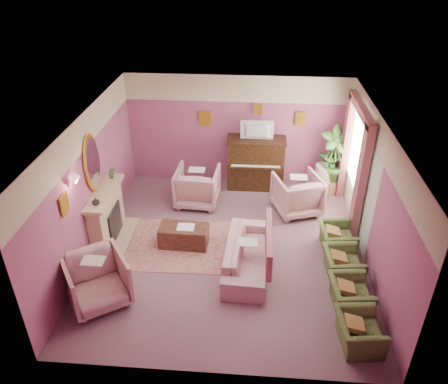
# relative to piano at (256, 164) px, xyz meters

# --- Properties ---
(floor) EXTENTS (5.50, 6.00, 0.01)m
(floor) POSITION_rel_piano_xyz_m (-0.50, -2.68, -0.65)
(floor) COLOR #7A545E
(floor) RESTS_ON ground
(ceiling) EXTENTS (5.50, 6.00, 0.01)m
(ceiling) POSITION_rel_piano_xyz_m (-0.50, -2.68, 2.15)
(ceiling) COLOR silver
(ceiling) RESTS_ON wall_back
(wall_back) EXTENTS (5.50, 0.02, 2.80)m
(wall_back) POSITION_rel_piano_xyz_m (-0.50, 0.32, 0.75)
(wall_back) COLOR #7D456A
(wall_back) RESTS_ON floor
(wall_front) EXTENTS (5.50, 0.02, 2.80)m
(wall_front) POSITION_rel_piano_xyz_m (-0.50, -5.68, 0.75)
(wall_front) COLOR #7D456A
(wall_front) RESTS_ON floor
(wall_left) EXTENTS (0.02, 6.00, 2.80)m
(wall_left) POSITION_rel_piano_xyz_m (-3.25, -2.68, 0.75)
(wall_left) COLOR #7D456A
(wall_left) RESTS_ON floor
(wall_right) EXTENTS (0.02, 6.00, 2.80)m
(wall_right) POSITION_rel_piano_xyz_m (2.25, -2.68, 0.75)
(wall_right) COLOR #7D456A
(wall_right) RESTS_ON floor
(picture_rail_band) EXTENTS (5.50, 0.01, 0.65)m
(picture_rail_band) POSITION_rel_piano_xyz_m (-0.50, 0.31, 1.82)
(picture_rail_band) COLOR beige
(picture_rail_band) RESTS_ON wall_back
(stripe_panel) EXTENTS (0.01, 3.00, 2.15)m
(stripe_panel) POSITION_rel_piano_xyz_m (2.23, -1.38, 0.42)
(stripe_panel) COLOR beige
(stripe_panel) RESTS_ON wall_right
(fireplace_surround) EXTENTS (0.30, 1.40, 1.10)m
(fireplace_surround) POSITION_rel_piano_xyz_m (-3.09, -2.48, -0.10)
(fireplace_surround) COLOR tan
(fireplace_surround) RESTS_ON floor
(fireplace_inset) EXTENTS (0.18, 0.72, 0.68)m
(fireplace_inset) POSITION_rel_piano_xyz_m (-2.99, -2.48, -0.25)
(fireplace_inset) COLOR black
(fireplace_inset) RESTS_ON floor
(fire_ember) EXTENTS (0.06, 0.54, 0.10)m
(fire_ember) POSITION_rel_piano_xyz_m (-2.95, -2.48, -0.43)
(fire_ember) COLOR red
(fire_ember) RESTS_ON floor
(mantel_shelf) EXTENTS (0.40, 1.55, 0.07)m
(mantel_shelf) POSITION_rel_piano_xyz_m (-3.06, -2.48, 0.47)
(mantel_shelf) COLOR tan
(mantel_shelf) RESTS_ON fireplace_surround
(hearth) EXTENTS (0.55, 1.50, 0.02)m
(hearth) POSITION_rel_piano_xyz_m (-2.89, -2.48, -0.64)
(hearth) COLOR tan
(hearth) RESTS_ON floor
(mirror_frame) EXTENTS (0.04, 0.72, 1.20)m
(mirror_frame) POSITION_rel_piano_xyz_m (-3.20, -2.48, 1.15)
(mirror_frame) COLOR yellow
(mirror_frame) RESTS_ON wall_left
(mirror_glass) EXTENTS (0.01, 0.60, 1.06)m
(mirror_glass) POSITION_rel_piano_xyz_m (-3.17, -2.48, 1.15)
(mirror_glass) COLOR silver
(mirror_glass) RESTS_ON wall_left
(sconce_shade) EXTENTS (0.20, 0.20, 0.16)m
(sconce_shade) POSITION_rel_piano_xyz_m (-3.12, -3.53, 1.33)
(sconce_shade) COLOR #FBB089
(sconce_shade) RESTS_ON wall_left
(piano) EXTENTS (1.40, 0.60, 1.30)m
(piano) POSITION_rel_piano_xyz_m (0.00, 0.00, 0.00)
(piano) COLOR black
(piano) RESTS_ON floor
(piano_keyshelf) EXTENTS (1.30, 0.12, 0.06)m
(piano_keyshelf) POSITION_rel_piano_xyz_m (-0.00, -0.35, 0.07)
(piano_keyshelf) COLOR black
(piano_keyshelf) RESTS_ON piano
(piano_keys) EXTENTS (1.20, 0.08, 0.02)m
(piano_keys) POSITION_rel_piano_xyz_m (0.00, -0.35, 0.11)
(piano_keys) COLOR white
(piano_keys) RESTS_ON piano
(piano_top) EXTENTS (1.45, 0.65, 0.04)m
(piano_top) POSITION_rel_piano_xyz_m (0.00, 0.00, 0.66)
(piano_top) COLOR black
(piano_top) RESTS_ON piano
(television) EXTENTS (0.80, 0.12, 0.48)m
(television) POSITION_rel_piano_xyz_m (0.00, -0.05, 0.95)
(television) COLOR black
(television) RESTS_ON piano
(print_back_left) EXTENTS (0.30, 0.03, 0.38)m
(print_back_left) POSITION_rel_piano_xyz_m (-1.30, 0.28, 1.07)
(print_back_left) COLOR yellow
(print_back_left) RESTS_ON wall_back
(print_back_right) EXTENTS (0.26, 0.03, 0.34)m
(print_back_right) POSITION_rel_piano_xyz_m (1.05, 0.28, 1.13)
(print_back_right) COLOR yellow
(print_back_right) RESTS_ON wall_back
(print_back_mid) EXTENTS (0.22, 0.03, 0.26)m
(print_back_mid) POSITION_rel_piano_xyz_m (0.00, 0.28, 1.35)
(print_back_mid) COLOR yellow
(print_back_mid) RESTS_ON wall_back
(print_left_wall) EXTENTS (0.03, 0.28, 0.36)m
(print_left_wall) POSITION_rel_piano_xyz_m (-3.21, -3.88, 1.07)
(print_left_wall) COLOR yellow
(print_left_wall) RESTS_ON wall_left
(window_blind) EXTENTS (0.03, 1.40, 1.80)m
(window_blind) POSITION_rel_piano_xyz_m (2.20, -1.13, 1.05)
(window_blind) COLOR silver
(window_blind) RESTS_ON wall_right
(curtain_left) EXTENTS (0.16, 0.34, 2.60)m
(curtain_left) POSITION_rel_piano_xyz_m (2.12, -2.05, 0.65)
(curtain_left) COLOR #A2515A
(curtain_left) RESTS_ON floor
(curtain_right) EXTENTS (0.16, 0.34, 2.60)m
(curtain_right) POSITION_rel_piano_xyz_m (2.12, -0.21, 0.65)
(curtain_right) COLOR #A2515A
(curtain_right) RESTS_ON floor
(pelmet) EXTENTS (0.16, 2.20, 0.16)m
(pelmet) POSITION_rel_piano_xyz_m (2.12, -1.13, 1.91)
(pelmet) COLOR #A2515A
(pelmet) RESTS_ON wall_right
(mantel_plant) EXTENTS (0.16, 0.16, 0.28)m
(mantel_plant) POSITION_rel_piano_xyz_m (-3.05, -1.93, 0.64)
(mantel_plant) COLOR #3D712B
(mantel_plant) RESTS_ON mantel_shelf
(mantel_vase) EXTENTS (0.16, 0.16, 0.16)m
(mantel_vase) POSITION_rel_piano_xyz_m (-3.05, -2.98, 0.58)
(mantel_vase) COLOR beige
(mantel_vase) RESTS_ON mantel_shelf
(area_rug) EXTENTS (2.54, 1.85, 0.01)m
(area_rug) POSITION_rel_piano_xyz_m (-1.34, -2.62, -0.64)
(area_rug) COLOR #A66760
(area_rug) RESTS_ON floor
(coffee_table) EXTENTS (1.02, 0.54, 0.45)m
(coffee_table) POSITION_rel_piano_xyz_m (-1.44, -2.61, -0.43)
(coffee_table) COLOR #48281C
(coffee_table) RESTS_ON floor
(table_paper) EXTENTS (0.35, 0.28, 0.01)m
(table_paper) POSITION_rel_piano_xyz_m (-1.39, -2.61, -0.20)
(table_paper) COLOR white
(table_paper) RESTS_ON coffee_table
(sofa) EXTENTS (0.69, 2.07, 0.84)m
(sofa) POSITION_rel_piano_xyz_m (-0.10, -3.20, -0.23)
(sofa) COLOR #C49291
(sofa) RESTS_ON floor
(sofa_throw) EXTENTS (0.10, 1.57, 0.57)m
(sofa_throw) POSITION_rel_piano_xyz_m (0.30, -3.20, -0.05)
(sofa_throw) COLOR #A2515A
(sofa_throw) RESTS_ON sofa
(floral_armchair_left) EXTENTS (0.98, 0.98, 1.02)m
(floral_armchair_left) POSITION_rel_piano_xyz_m (-1.37, -0.93, -0.14)
(floral_armchair_left) COLOR #C49291
(floral_armchair_left) RESTS_ON floor
(floral_armchair_right) EXTENTS (0.98, 0.98, 1.02)m
(floral_armchair_right) POSITION_rel_piano_xyz_m (0.99, -1.11, -0.14)
(floral_armchair_right) COLOR #C49291
(floral_armchair_right) RESTS_ON floor
(floral_armchair_front) EXTENTS (0.98, 0.98, 1.02)m
(floral_armchair_front) POSITION_rel_piano_xyz_m (-2.68, -4.34, -0.14)
(floral_armchair_front) COLOR #C49291
(floral_armchair_front) RESTS_ON floor
(olive_chair_a) EXTENTS (0.56, 0.80, 0.69)m
(olive_chair_a) POSITION_rel_piano_xyz_m (1.71, -4.95, -0.31)
(olive_chair_a) COLOR #526630
(olive_chair_a) RESTS_ON floor
(olive_chair_b) EXTENTS (0.56, 0.80, 0.69)m
(olive_chair_b) POSITION_rel_piano_xyz_m (1.71, -4.13, -0.31)
(olive_chair_b) COLOR #526630
(olive_chair_b) RESTS_ON floor
(olive_chair_c) EXTENTS (0.56, 0.80, 0.69)m
(olive_chair_c) POSITION_rel_piano_xyz_m (1.71, -3.31, -0.31)
(olive_chair_c) COLOR #526630
(olive_chair_c) RESTS_ON floor
(olive_chair_d) EXTENTS (0.56, 0.80, 0.69)m
(olive_chair_d) POSITION_rel_piano_xyz_m (1.71, -2.49, -0.31)
(olive_chair_d) COLOR #526630
(olive_chair_d) RESTS_ON floor
(side_table) EXTENTS (0.52, 0.52, 0.70)m
(side_table) POSITION_rel_piano_xyz_m (1.76, -0.07, -0.30)
(side_table) COLOR beige
(side_table) RESTS_ON floor
(side_plant_big) EXTENTS (0.30, 0.30, 0.34)m
(side_plant_big) POSITION_rel_piano_xyz_m (1.76, -0.07, 0.22)
(side_plant_big) COLOR #3D712B
(side_plant_big) RESTS_ON side_table
(side_plant_small) EXTENTS (0.16, 0.16, 0.28)m
(side_plant_small) POSITION_rel_piano_xyz_m (1.88, -0.17, 0.19)
(side_plant_small) COLOR #3D712B
(side_plant_small) RESTS_ON side_table
(palm_pot) EXTENTS (0.34, 0.34, 0.34)m
(palm_pot) POSITION_rel_piano_xyz_m (1.89, -0.20, -0.48)
(palm_pot) COLOR #AD764E
(palm_pot) RESTS_ON floor
(palm_plant) EXTENTS (0.76, 0.76, 1.44)m
(palm_plant) POSITION_rel_piano_xyz_m (1.89, -0.20, 0.41)
(palm_plant) COLOR #3D712B
(palm_plant) RESTS_ON palm_pot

